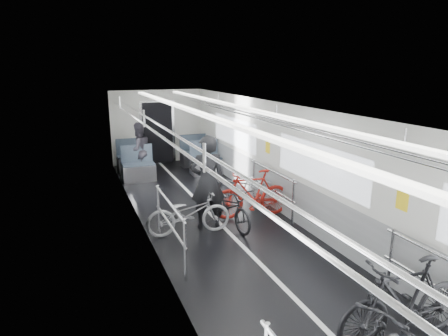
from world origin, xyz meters
The scene contains 8 objects.
car_shell centered at (0.00, 1.78, 1.13)m, with size 3.02×14.01×2.41m.
bike_left_far centered at (-0.74, 0.96, 0.42)m, with size 0.56×1.61×0.85m, color #9A9B9E.
bike_right_near centered at (0.67, -2.95, 0.53)m, with size 0.50×1.78×1.07m, color black.
bike_right_mid centered at (0.67, 1.92, 0.49)m, with size 0.66×1.88×0.99m, color #AFB0B4.
bike_right_far centered at (0.77, 1.32, 0.52)m, with size 0.49×1.72×1.03m, color maroon.
bike_aisle centered at (0.13, 1.05, 0.42)m, with size 0.55×1.59×0.83m, color black.
person_standing centered at (-0.28, 1.15, 0.94)m, with size 0.68×0.45×1.88m, color black.
person_seated centered at (-0.90, 5.40, 0.80)m, with size 0.78×0.61×1.60m, color #2F2C33.
Camera 1 is at (-2.73, -5.95, 3.16)m, focal length 32.00 mm.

